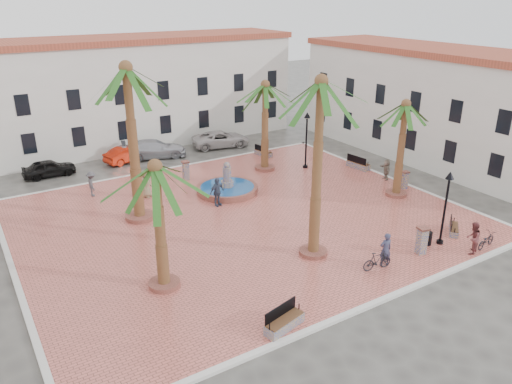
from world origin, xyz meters
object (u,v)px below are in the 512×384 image
(pedestrian_north, at_px, (92,184))
(bench_s, at_px, (284,322))
(litter_bin, at_px, (428,238))
(car_silver, at_px, (154,149))
(pedestrian_fountain_b, at_px, (217,192))
(bollard_se, at_px, (422,240))
(palm_sw, at_px, (156,183))
(car_black, at_px, (49,168))
(car_red, at_px, (128,154))
(bench_ne, at_px, (263,153))
(car_white, at_px, (221,139))
(bicycle_a, at_px, (486,240))
(bench_e, at_px, (358,165))
(cyclist_b, at_px, (473,238))
(fountain, at_px, (227,188))
(bench_se, at_px, (453,229))
(palm_s, at_px, (320,100))
(lamppost_e, at_px, (307,130))
(palm_e, at_px, (405,115))
(bicycle_b, at_px, (377,261))
(palm_nw, at_px, (127,86))
(pedestrian_fountain_a, at_px, (146,184))
(palm_ne, at_px, (265,96))
(lamppost_s, at_px, (447,196))
(bollard_e, at_px, (405,180))
(pedestrian_east, at_px, (386,169))
(cyclist_a, at_px, (385,250))
(bollard_n, at_px, (186,170))

(pedestrian_north, bearing_deg, bench_s, -163.80)
(litter_bin, distance_m, car_silver, 24.09)
(pedestrian_fountain_b, bearing_deg, bollard_se, -75.30)
(palm_sw, xyz_separation_m, car_black, (-1.47, 19.14, -4.71))
(pedestrian_fountain_b, distance_m, car_red, 12.40)
(pedestrian_fountain_b, bearing_deg, bench_s, -119.63)
(pedestrian_north, height_order, car_red, pedestrian_north)
(bench_ne, xyz_separation_m, car_white, (-1.55, 4.65, 0.31))
(bicycle_a, bearing_deg, bench_e, -21.47)
(cyclist_b, bearing_deg, fountain, -87.86)
(bicycle_a, bearing_deg, bench_se, -8.61)
(palm_sw, distance_m, palm_s, 8.55)
(palm_s, relative_size, bench_se, 6.15)
(pedestrian_north, bearing_deg, lamppost_e, -92.78)
(palm_e, relative_size, bench_se, 4.31)
(palm_e, relative_size, cyclist_b, 3.71)
(litter_bin, xyz_separation_m, bicycle_b, (-4.29, -0.43, 0.11))
(cyclist_b, bearing_deg, car_silver, -95.00)
(palm_nw, distance_m, car_silver, 14.68)
(litter_bin, xyz_separation_m, pedestrian_fountain_a, (-10.66, 14.77, 0.57))
(palm_ne, bearing_deg, car_silver, 128.02)
(car_red, bearing_deg, bicycle_a, -169.91)
(bench_s, height_order, lamppost_s, lamppost_s)
(palm_nw, distance_m, lamppost_e, 15.46)
(bollard_se, xyz_separation_m, pedestrian_north, (-12.60, 17.34, 0.08))
(palm_nw, relative_size, bollard_e, 7.39)
(palm_ne, bearing_deg, car_red, 136.48)
(bicycle_b, xyz_separation_m, car_red, (-4.82, 23.62, 0.02))
(pedestrian_east, bearing_deg, pedestrian_fountain_b, -78.87)
(palm_e, height_order, pedestrian_fountain_a, palm_e)
(bollard_e, xyz_separation_m, car_silver, (-12.20, 16.47, -0.05))
(pedestrian_fountain_a, bearing_deg, cyclist_b, -99.26)
(palm_nw, xyz_separation_m, bicycle_a, (14.71, -13.54, -7.69))
(lamppost_e, height_order, pedestrian_north, lamppost_e)
(palm_sw, height_order, bench_se, palm_sw)
(pedestrian_east, distance_m, car_silver, 19.07)
(palm_sw, distance_m, cyclist_a, 11.85)
(car_red, bearing_deg, cyclist_a, 178.35)
(bollard_se, bearing_deg, cyclist_b, -31.14)
(bollard_se, height_order, car_white, bollard_se)
(palm_ne, height_order, cyclist_b, palm_ne)
(cyclist_a, relative_size, car_red, 0.45)
(bench_e, distance_m, car_silver, 16.93)
(cyclist_a, height_order, cyclist_b, cyclist_a)
(bench_e, distance_m, bollard_se, 13.79)
(bench_s, xyz_separation_m, lamppost_e, (13.07, 15.77, 2.72))
(palm_e, relative_size, lamppost_e, 1.49)
(litter_bin, bearing_deg, bench_ne, 86.99)
(bollard_n, distance_m, bicycle_a, 20.54)
(bollard_se, bearing_deg, pedestrian_east, 53.72)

